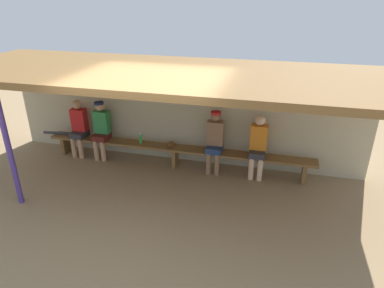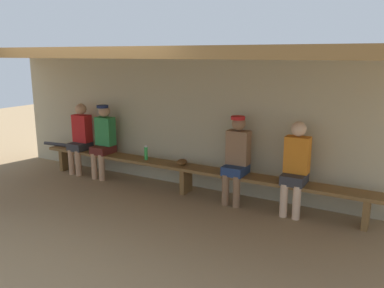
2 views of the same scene
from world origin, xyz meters
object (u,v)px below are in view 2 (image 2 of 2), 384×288
object	(u,v)px
player_in_red	(296,165)
baseball_glove_worn	(182,162)
player_shirtless_tan	(80,136)
water_bottle_clear	(146,153)
baseball_bat	(62,145)
bench	(186,170)
player_leftmost	(103,138)
player_with_sunglasses	(237,156)

from	to	relation	value
player_in_red	baseball_glove_worn	size ratio (longest dim) A/B	5.56
player_shirtless_tan	player_in_red	bearing A→B (deg)	0.00
water_bottle_clear	player_in_red	bearing A→B (deg)	-0.05
water_bottle_clear	baseball_bat	size ratio (longest dim) A/B	0.28
bench	player_in_red	xyz separation A→B (m)	(1.78, 0.00, 0.34)
bench	baseball_glove_worn	distance (m)	0.15
player_leftmost	player_in_red	size ratio (longest dim) A/B	1.01
player_with_sunglasses	bench	bearing A→B (deg)	-179.77
player_in_red	water_bottle_clear	world-z (taller)	player_in_red
player_shirtless_tan	baseball_glove_worn	size ratio (longest dim) A/B	5.56
player_with_sunglasses	water_bottle_clear	bearing A→B (deg)	179.94
player_in_red	water_bottle_clear	size ratio (longest dim) A/B	5.43
player_with_sunglasses	player_shirtless_tan	size ratio (longest dim) A/B	1.01
baseball_glove_worn	baseball_bat	xyz separation A→B (m)	(-2.74, -0.03, -0.01)
player_in_red	baseball_bat	bearing A→B (deg)	-179.96
player_in_red	player_shirtless_tan	world-z (taller)	same
player_shirtless_tan	water_bottle_clear	distance (m)	1.53
player_in_red	player_shirtless_tan	size ratio (longest dim) A/B	1.00
player_leftmost	bench	bearing A→B (deg)	-0.12
bench	player_with_sunglasses	distance (m)	0.96
player_with_sunglasses	water_bottle_clear	xyz separation A→B (m)	(-1.69, 0.00, -0.17)
water_bottle_clear	baseball_glove_worn	size ratio (longest dim) A/B	1.02
player_leftmost	baseball_glove_worn	bearing A→B (deg)	0.94
bench	player_leftmost	distance (m)	1.79
water_bottle_clear	player_shirtless_tan	bearing A→B (deg)	-179.91
bench	player_with_sunglasses	xyz separation A→B (m)	(0.89, 0.00, 0.36)
bench	player_shirtless_tan	world-z (taller)	player_shirtless_tan
player_in_red	water_bottle_clear	bearing A→B (deg)	179.95
player_leftmost	player_shirtless_tan	world-z (taller)	player_leftmost
player_in_red	baseball_bat	distance (m)	4.62
player_in_red	player_with_sunglasses	bearing A→B (deg)	179.97
player_with_sunglasses	player_in_red	world-z (taller)	player_with_sunglasses
player_shirtless_tan	water_bottle_clear	size ratio (longest dim) A/B	5.43
player_in_red	baseball_glove_worn	bearing A→B (deg)	179.15
player_shirtless_tan	baseball_bat	bearing A→B (deg)	-179.65
player_with_sunglasses	baseball_bat	xyz separation A→B (m)	(-3.71, -0.00, -0.25)
player_with_sunglasses	player_in_red	distance (m)	0.90
water_bottle_clear	baseball_bat	world-z (taller)	water_bottle_clear
player_shirtless_tan	baseball_glove_worn	distance (m)	2.24
player_in_red	baseball_glove_worn	world-z (taller)	player_in_red
bench	player_shirtless_tan	bearing A→B (deg)	179.92
player_shirtless_tan	baseball_bat	size ratio (longest dim) A/B	1.53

